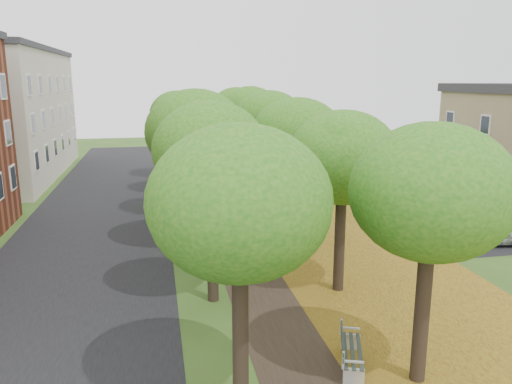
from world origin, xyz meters
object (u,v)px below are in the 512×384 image
car_red (452,213)px  car_white (375,183)px  car_silver (487,230)px  car_grey (416,202)px  bench (350,350)px

car_red → car_white: bearing=8.5°
car_silver → car_red: size_ratio=0.98×
car_silver → car_grey: size_ratio=0.79×
bench → car_grey: bearing=-15.1°
car_silver → car_grey: car_grey is taller
car_red → car_grey: bearing=19.7°
car_white → car_red: bearing=167.5°
bench → car_white: size_ratio=0.38×
car_red → car_white: 8.34m
car_silver → car_white: 11.51m
car_red → car_grey: (-0.76, 2.58, 0.07)m
car_white → bench: bearing=136.1°
bench → car_silver: bearing=-31.0°
car_red → car_white: car_white is taller
car_red → car_white: (-0.76, 8.31, 0.07)m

